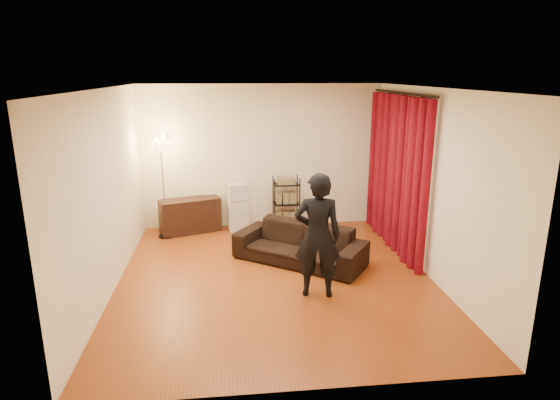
{
  "coord_description": "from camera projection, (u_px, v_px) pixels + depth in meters",
  "views": [
    {
      "loc": [
        -0.62,
        -6.23,
        2.91
      ],
      "look_at": [
        0.1,
        0.3,
        1.1
      ],
      "focal_mm": 30.0,
      "sensor_mm": 36.0,
      "label": 1
    }
  ],
  "objects": [
    {
      "name": "storage_boxes",
      "position": [
        238.0,
        207.0,
        8.77
      ],
      "size": [
        0.4,
        0.34,
        0.91
      ],
      "primitive_type": null,
      "rotation": [
        0.0,
        0.0,
        0.15
      ],
      "color": "beige",
      "rests_on": "ground"
    },
    {
      "name": "curtain_rod",
      "position": [
        402.0,
        93.0,
        7.43
      ],
      "size": [
        0.04,
        2.65,
        0.04
      ],
      "primitive_type": "cylinder",
      "rotation": [
        1.57,
        0.0,
        0.0
      ],
      "color": "black",
      "rests_on": "wall_right"
    },
    {
      "name": "curtain",
      "position": [
        396.0,
        173.0,
        7.78
      ],
      "size": [
        0.22,
        2.65,
        2.55
      ],
      "primitive_type": null,
      "color": "maroon",
      "rests_on": "ground"
    },
    {
      "name": "ceiling",
      "position": [
        275.0,
        88.0,
        6.1
      ],
      "size": [
        5.0,
        5.0,
        0.0
      ],
      "primitive_type": "plane",
      "rotation": [
        3.14,
        0.0,
        0.0
      ],
      "color": "white",
      "rests_on": "ground"
    },
    {
      "name": "floor",
      "position": [
        275.0,
        278.0,
        6.81
      ],
      "size": [
        5.0,
        5.0,
        0.0
      ],
      "primitive_type": "plane",
      "color": "#9A360F",
      "rests_on": "ground"
    },
    {
      "name": "person",
      "position": [
        318.0,
        235.0,
        6.1
      ],
      "size": [
        0.67,
        0.5,
        1.68
      ],
      "primitive_type": "imported",
      "rotation": [
        0.0,
        0.0,
        2.98
      ],
      "color": "black",
      "rests_on": "ground"
    },
    {
      "name": "wall_left",
      "position": [
        107.0,
        193.0,
        6.22
      ],
      "size": [
        0.0,
        5.0,
        5.0
      ],
      "primitive_type": "plane",
      "rotation": [
        1.57,
        0.0,
        1.57
      ],
      "color": "#F9F0CE",
      "rests_on": "ground"
    },
    {
      "name": "media_cabinet",
      "position": [
        190.0,
        215.0,
        8.71
      ],
      "size": [
        1.17,
        0.74,
        0.64
      ],
      "primitive_type": "cube",
      "rotation": [
        0.0,
        0.0,
        0.33
      ],
      "color": "#311B12",
      "rests_on": "ground"
    },
    {
      "name": "wall_front",
      "position": [
        304.0,
        258.0,
        4.06
      ],
      "size": [
        5.0,
        0.0,
        5.0
      ],
      "primitive_type": "plane",
      "rotation": [
        -1.57,
        0.0,
        0.0
      ],
      "color": "#F9F0CE",
      "rests_on": "ground"
    },
    {
      "name": "wall_back",
      "position": [
        262.0,
        157.0,
        8.85
      ],
      "size": [
        5.0,
        0.0,
        5.0
      ],
      "primitive_type": "plane",
      "rotation": [
        1.57,
        0.0,
        0.0
      ],
      "color": "#F9F0CE",
      "rests_on": "ground"
    },
    {
      "name": "wall_right",
      "position": [
        431.0,
        184.0,
        6.69
      ],
      "size": [
        0.0,
        5.0,
        5.0
      ],
      "primitive_type": "plane",
      "rotation": [
        1.57,
        0.0,
        -1.57
      ],
      "color": "#F9F0CE",
      "rests_on": "ground"
    },
    {
      "name": "floor_lamp",
      "position": [
        163.0,
        187.0,
        8.29
      ],
      "size": [
        0.42,
        0.42,
        1.88
      ],
      "primitive_type": null,
      "rotation": [
        0.0,
        0.0,
        -0.3
      ],
      "color": "silver",
      "rests_on": "ground"
    },
    {
      "name": "wire_shelf",
      "position": [
        286.0,
        203.0,
        8.81
      ],
      "size": [
        0.53,
        0.43,
        1.02
      ],
      "primitive_type": null,
      "rotation": [
        0.0,
        0.0,
        0.26
      ],
      "color": "black",
      "rests_on": "ground"
    },
    {
      "name": "sofa",
      "position": [
        299.0,
        244.0,
        7.32
      ],
      "size": [
        2.12,
        1.84,
        0.6
      ],
      "primitive_type": "imported",
      "rotation": [
        0.0,
        0.0,
        -0.62
      ],
      "color": "black",
      "rests_on": "ground"
    }
  ]
}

